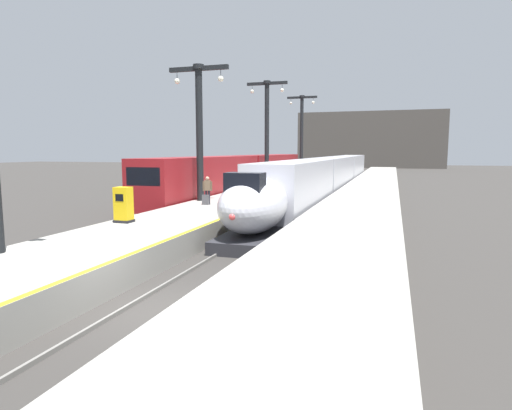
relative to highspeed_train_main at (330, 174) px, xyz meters
name	(u,v)px	position (x,y,z in m)	size (l,w,h in m)	color
ground_plane	(155,310)	(0.00, -33.12, -1.96)	(260.00, 260.00, 0.00)	#33302D
platform_left	(267,196)	(-4.05, -8.37, -1.44)	(4.80, 110.00, 1.05)	gray
platform_right	(366,199)	(4.05, -8.37, -1.44)	(4.80, 110.00, 1.05)	gray
platform_left_safety_stripe	(294,190)	(-1.77, -8.37, -0.91)	(0.20, 107.80, 0.01)	yellow
rail_main_left	(312,199)	(-0.75, -5.62, -1.90)	(0.08, 110.00, 0.12)	slate
rail_main_right	(329,200)	(0.75, -5.62, -1.90)	(0.08, 110.00, 0.12)	slate
rail_secondary_left	(226,196)	(-8.85, -5.62, -1.90)	(0.08, 110.00, 0.12)	slate
rail_secondary_right	(241,197)	(-7.35, -5.62, -1.90)	(0.08, 110.00, 0.12)	slate
highspeed_train_main	(330,174)	(0.00, 0.00, 0.00)	(2.92, 55.94, 3.60)	silver
regional_train_adjacent	(244,173)	(-8.10, -2.59, 0.17)	(2.85, 36.60, 3.80)	maroon
station_column_mid	(199,119)	(-5.90, -17.52, 4.29)	(4.00, 0.68, 8.58)	black
station_column_far	(267,123)	(-5.90, -2.16, 4.98)	(4.00, 0.68, 9.89)	black
station_column_distant	(302,128)	(-5.90, 14.43, 5.30)	(4.00, 0.68, 10.48)	black
passenger_near_edge	(207,188)	(-4.59, -19.33, 0.08)	(0.54, 0.34, 1.69)	#23232D
passenger_mid_platform	(262,184)	(-2.38, -15.40, 0.08)	(0.57, 0.24, 1.69)	#23232D
rolling_suitcase	(206,200)	(-4.67, -19.43, -0.61)	(0.40, 0.22, 0.98)	#4C4C51
ticket_machine_yellow	(123,206)	(-5.55, -26.42, -0.17)	(0.76, 0.62, 1.60)	yellow
terminus_back_wall	(369,140)	(0.00, 68.88, 5.04)	(36.00, 2.00, 14.00)	#4C4742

